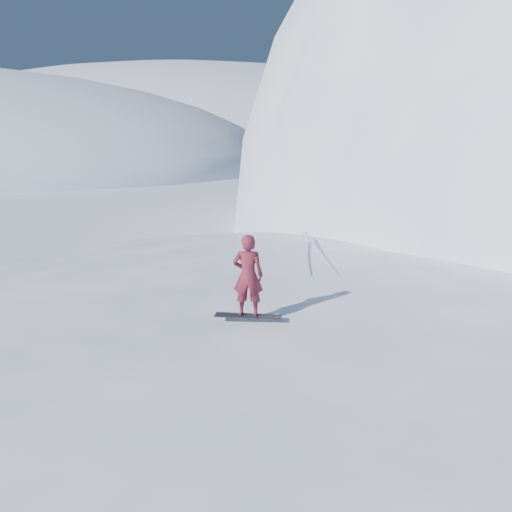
{
  "coord_description": "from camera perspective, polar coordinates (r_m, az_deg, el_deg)",
  "views": [
    {
      "loc": [
        -0.32,
        -12.17,
        6.57
      ],
      "look_at": [
        -2.48,
        0.27,
        3.5
      ],
      "focal_mm": 40.0,
      "sensor_mm": 36.0,
      "label": 1
    }
  ],
  "objects": [
    {
      "name": "far_ridge_c",
      "position": [
        128.62,
        -8.3,
        10.61
      ],
      "size": [
        140.0,
        90.0,
        36.0
      ],
      "primitive_type": "ellipsoid",
      "color": "white",
      "rests_on": "ground"
    },
    {
      "name": "board_tracks",
      "position": [
        18.44,
        5.65,
        0.6
      ],
      "size": [
        1.56,
        5.96,
        0.04
      ],
      "color": "silver",
      "rests_on": "ground"
    },
    {
      "name": "snowboard",
      "position": [
        12.36,
        -0.8,
        -5.99
      ],
      "size": [
        1.45,
        0.35,
        0.02
      ],
      "primitive_type": "cube",
      "rotation": [
        0.0,
        0.0,
        0.06
      ],
      "color": "black",
      "rests_on": "near_ridge"
    },
    {
      "name": "near_ridge",
      "position": [
        16.59,
        13.8,
        -10.09
      ],
      "size": [
        36.0,
        28.0,
        4.8
      ],
      "primitive_type": "ellipsoid",
      "color": "white",
      "rests_on": "ground"
    },
    {
      "name": "wind_bumps",
      "position": [
        15.73,
        8.23,
        -11.17
      ],
      "size": [
        16.0,
        14.4,
        1.0
      ],
      "color": "white",
      "rests_on": "ground"
    },
    {
      "name": "ground",
      "position": [
        13.84,
        10.33,
        -14.93
      ],
      "size": [
        400.0,
        400.0,
        0.0
      ],
      "primitive_type": "plane",
      "color": "white",
      "rests_on": "ground"
    },
    {
      "name": "snowboarder",
      "position": [
        12.09,
        -0.81,
        -1.96
      ],
      "size": [
        0.67,
        0.46,
        1.78
      ],
      "primitive_type": "imported",
      "rotation": [
        0.0,
        0.0,
        3.2
      ],
      "color": "maroon",
      "rests_on": "snowboard"
    }
  ]
}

